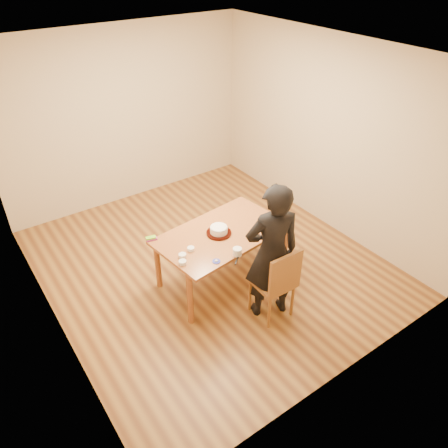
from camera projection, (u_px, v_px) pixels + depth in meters
room_shell at (191, 162)px, 5.37m from camera, size 4.00×4.50×2.70m
dining_table at (222, 234)px, 5.17m from camera, size 1.63×1.09×0.04m
dining_chair at (272, 283)px, 4.88m from camera, size 0.41×0.41×0.04m
cake_plate at (219, 233)px, 5.14m from camera, size 0.30×0.30×0.02m
cake at (219, 230)px, 5.11m from camera, size 0.21×0.21×0.07m
frosting_dome at (219, 227)px, 5.09m from camera, size 0.20×0.20×0.03m
frosting_tub at (237, 252)px, 4.78m from camera, size 0.10×0.10×0.09m
frosting_lid at (216, 261)px, 4.71m from camera, size 0.09×0.09×0.01m
frosting_dollop at (216, 260)px, 4.70m from camera, size 0.04×0.04×0.02m
ramekin_green at (183, 262)px, 4.67m from camera, size 0.08×0.08×0.04m
ramekin_yellow at (191, 249)px, 4.87m from camera, size 0.08×0.08×0.04m
ramekin_multi at (182, 256)px, 4.77m from camera, size 0.08×0.08×0.04m
candy_box_pink at (151, 239)px, 5.04m from camera, size 0.14×0.09×0.02m
candy_box_green at (151, 238)px, 5.03m from camera, size 0.13×0.08×0.02m
spatula at (237, 260)px, 4.73m from camera, size 0.14×0.12×0.01m
person at (272, 253)px, 4.69m from camera, size 0.71×0.58×1.68m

